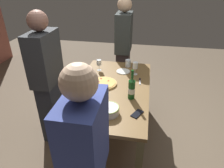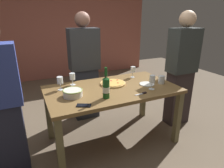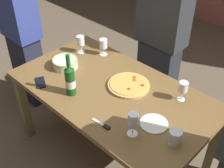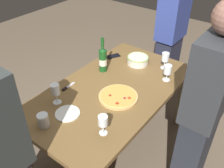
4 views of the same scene
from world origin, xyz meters
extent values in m
plane|color=brown|center=(0.00, 0.00, 0.00)|extent=(8.00, 8.00, 0.00)
cube|color=brown|center=(0.00, 0.00, 0.73)|extent=(1.60, 0.90, 0.04)
cube|color=brown|center=(-0.74, -0.40, 0.35)|extent=(0.07, 0.07, 0.71)
cube|color=brown|center=(0.74, -0.40, 0.35)|extent=(0.07, 0.07, 0.71)
cube|color=brown|center=(-0.74, 0.40, 0.35)|extent=(0.07, 0.07, 0.71)
cube|color=brown|center=(0.74, 0.40, 0.35)|extent=(0.07, 0.07, 0.71)
cylinder|color=#DCAE65|center=(0.07, 0.12, 0.76)|extent=(0.33, 0.33, 0.02)
cylinder|color=gold|center=(0.07, 0.12, 0.77)|extent=(0.30, 0.30, 0.01)
cylinder|color=#AD272F|center=(0.07, 0.18, 0.78)|extent=(0.02, 0.02, 0.00)
cylinder|color=#B2331C|center=(0.16, 0.17, 0.78)|extent=(0.03, 0.03, 0.00)
cylinder|color=#A32817|center=(0.11, 0.07, 0.78)|extent=(0.02, 0.02, 0.00)
cylinder|color=#B43E1A|center=(0.05, 0.21, 0.78)|extent=(0.03, 0.03, 0.00)
cylinder|color=silver|center=(-0.50, -0.05, 0.79)|extent=(0.21, 0.21, 0.08)
torus|color=#91AD54|center=(-0.50, -0.05, 0.82)|extent=(0.22, 0.22, 0.01)
cylinder|color=#164C1B|center=(-0.19, -0.25, 0.86)|extent=(0.07, 0.07, 0.22)
cone|color=#164C1B|center=(-0.19, -0.25, 0.98)|extent=(0.07, 0.07, 0.03)
cylinder|color=#164C1B|center=(-0.19, -0.25, 1.05)|extent=(0.03, 0.03, 0.09)
cylinder|color=silver|center=(-0.19, -0.25, 0.85)|extent=(0.08, 0.08, 0.06)
cylinder|color=white|center=(0.42, -0.24, 0.75)|extent=(0.07, 0.07, 0.00)
cylinder|color=white|center=(0.42, -0.24, 0.80)|extent=(0.01, 0.01, 0.08)
cylinder|color=white|center=(0.42, -0.24, 0.88)|extent=(0.07, 0.07, 0.09)
cylinder|color=white|center=(-0.59, 0.20, 0.75)|extent=(0.07, 0.07, 0.00)
cylinder|color=white|center=(-0.59, 0.20, 0.79)|extent=(0.01, 0.01, 0.08)
cylinder|color=white|center=(-0.59, 0.20, 0.87)|extent=(0.07, 0.07, 0.08)
cylinder|color=white|center=(-0.41, 0.32, 0.75)|extent=(0.07, 0.07, 0.00)
cylinder|color=white|center=(-0.41, 0.32, 0.79)|extent=(0.01, 0.01, 0.07)
cylinder|color=white|center=(-0.41, 0.32, 0.86)|extent=(0.07, 0.07, 0.08)
cylinder|color=white|center=(0.45, 0.27, 0.75)|extent=(0.06, 0.06, 0.00)
cylinder|color=white|center=(0.45, 0.27, 0.79)|extent=(0.01, 0.01, 0.08)
cylinder|color=white|center=(0.45, 0.27, 0.87)|extent=(0.07, 0.07, 0.07)
cylinder|color=maroon|center=(0.45, 0.27, 0.85)|extent=(0.06, 0.06, 0.04)
cylinder|color=white|center=(0.66, -0.12, 0.80)|extent=(0.08, 0.08, 0.10)
cylinder|color=white|center=(0.46, -0.08, 0.76)|extent=(0.19, 0.19, 0.01)
cube|color=black|center=(-0.47, -0.34, 0.76)|extent=(0.16, 0.13, 0.01)
cube|color=silver|center=(0.19, -0.33, 0.75)|extent=(0.11, 0.03, 0.01)
cube|color=black|center=(0.26, -0.32, 0.76)|extent=(0.05, 0.03, 0.02)
cube|color=#31408E|center=(-1.20, -0.04, 1.08)|extent=(0.39, 0.24, 0.59)
sphere|color=beige|center=(-1.20, -0.04, 1.48)|extent=(0.21, 0.21, 0.21)
cube|color=#2F2527|center=(1.12, 0.01, 0.41)|extent=(0.35, 0.20, 0.82)
cube|color=#2F3635|center=(1.12, 0.01, 1.13)|extent=(0.41, 0.24, 0.61)
sphere|color=#D7AE87|center=(1.12, 0.01, 1.55)|extent=(0.22, 0.22, 0.22)
cube|color=#262932|center=(-0.11, 0.77, 0.41)|extent=(0.38, 0.20, 0.81)
cube|color=#2E3136|center=(-0.11, 0.77, 1.12)|extent=(0.44, 0.24, 0.61)
sphere|color=#8B5F4F|center=(-0.11, 0.77, 1.54)|extent=(0.22, 0.22, 0.22)
camera|label=1|loc=(-2.09, -0.38, 1.99)|focal=32.41mm
camera|label=2|loc=(-0.95, -2.05, 1.61)|focal=31.36mm
camera|label=3|loc=(1.23, -1.27, 2.15)|focal=46.71mm
camera|label=4|loc=(1.38, 1.05, 2.04)|focal=39.56mm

